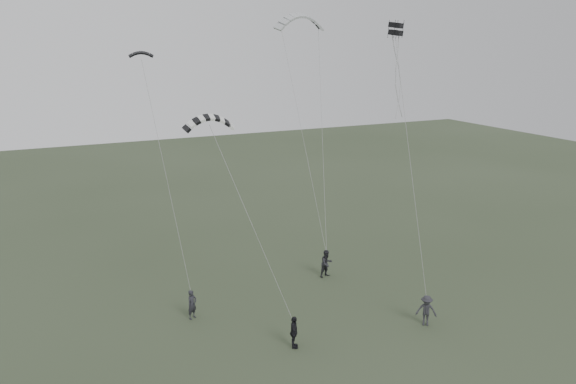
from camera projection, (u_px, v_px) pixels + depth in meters
name	position (u px, v px, depth m)	size (l,w,h in m)	color
ground	(316.00, 333.00, 32.09)	(140.00, 140.00, 0.00)	#333F28
flyer_left	(192.00, 304.00, 33.64)	(0.66, 0.43, 1.80)	#222228
flyer_right	(327.00, 263.00, 39.64)	(0.96, 0.75, 1.98)	black
flyer_center	(294.00, 332.00, 30.37)	(1.08, 0.45, 1.84)	black
flyer_far	(426.00, 310.00, 32.81)	(1.21, 0.69, 1.87)	#29282E
kite_dark_small	(141.00, 53.00, 33.42)	(1.42, 0.43, 0.48)	black
kite_pale_large	(300.00, 15.00, 43.74)	(4.12, 0.93, 1.68)	#B0B4B6
kite_striped	(209.00, 117.00, 29.63)	(2.70, 0.67, 1.09)	black
kite_box	(396.00, 29.00, 34.31)	(0.72, 0.72, 0.75)	black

